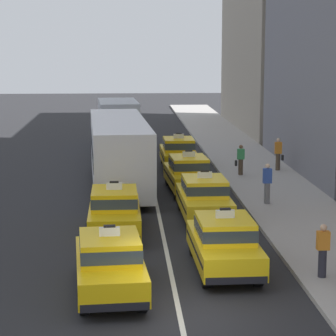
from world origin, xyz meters
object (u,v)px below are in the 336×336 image
Objects in this scene: taxi_left_second at (115,210)px; taxi_right_third at (188,173)px; taxi_left_nearest at (110,263)px; bus_left_third at (119,149)px; box_truck_left_fourth at (118,124)px; taxi_right_second at (204,197)px; pedestrian_near_crosswalk at (323,250)px; pedestrian_trailing at (278,154)px; taxi_right_fourth at (178,152)px; pedestrian_by_storefront at (267,183)px; pedestrian_mid_block at (240,160)px; taxi_right_nearest at (224,242)px.

taxi_right_third is (3.31, 7.22, 0.00)m from taxi_left_second.
taxi_left_nearest is 0.41× the size of bus_left_third.
box_truck_left_fourth is 18.08m from taxi_right_second.
taxi_left_nearest is at bearing -174.57° from pedestrian_near_crosswalk.
pedestrian_trailing is at bearing 64.68° from taxi_left_nearest.
taxi_right_second is 0.99× the size of taxi_right_third.
bus_left_third is at bearing -158.38° from pedestrian_trailing.
taxi_right_third is 1.02× the size of taxi_right_fourth.
pedestrian_by_storefront is (6.38, 10.19, 0.13)m from taxi_left_nearest.
pedestrian_mid_block is at bearing 59.35° from taxi_left_second.
taxi_left_second is at bearing -125.64° from pedestrian_trailing.
taxi_right_third is (3.37, 13.44, 0.00)m from taxi_left_nearest.
taxi_left_second is 5.53m from taxi_right_nearest.
pedestrian_by_storefront is at bearing -105.33° from pedestrian_trailing.
taxi_left_nearest is 3.86m from taxi_right_nearest.
taxi_left_second is 14.54m from pedestrian_trailing.
taxi_left_second is 0.40× the size of bus_left_third.
taxi_left_nearest is 2.98× the size of pedestrian_near_crosswalk.
taxi_right_third is 2.97× the size of pedestrian_near_crosswalk.
pedestrian_near_crosswalk is 0.92× the size of pedestrian_trailing.
pedestrian_mid_block is at bearing 90.47° from pedestrian_by_storefront.
taxi_left_nearest is 1.02× the size of taxi_right_nearest.
pedestrian_trailing is (5.17, 4.60, 0.12)m from taxi_right_third.
pedestrian_near_crosswalk is (6.04, -25.34, -0.84)m from box_truck_left_fourth.
pedestrian_trailing is (8.49, -7.89, -0.78)m from box_truck_left_fourth.
box_truck_left_fourth is 11.12m from pedestrian_mid_block.
box_truck_left_fourth is 4.19× the size of pedestrian_by_storefront.
bus_left_third is 7.38m from taxi_right_second.
taxi_right_nearest is 8.89m from pedestrian_by_storefront.
taxi_left_second is 1.00× the size of taxi_right_fourth.
pedestrian_by_storefront is at bearing -47.15° from taxi_right_third.
pedestrian_mid_block is at bearing 69.36° from taxi_left_nearest.
pedestrian_mid_block is (6.33, 16.79, 0.04)m from taxi_left_nearest.
taxi_right_second is 2.98× the size of pedestrian_mid_block.
taxi_right_third is (-0.04, 11.62, 0.00)m from taxi_right_nearest.
taxi_right_third is at bearing 101.92° from pedestrian_near_crosswalk.
taxi_left_nearest is 13.85m from taxi_right_third.
pedestrian_mid_block is (2.81, 8.59, 0.04)m from taxi_right_second.
taxi_left_nearest is at bearing -90.55° from taxi_left_second.
taxi_left_nearest reaches higher than pedestrian_near_crosswalk.
taxi_left_second is at bearing 89.45° from taxi_left_nearest.
taxi_right_third is (-0.15, 5.23, 0.00)m from taxi_right_second.
box_truck_left_fourth reaches higher than taxi_right_second.
pedestrian_trailing is (8.36, 3.31, -0.82)m from bus_left_third.
taxi_right_nearest is 2.71× the size of pedestrian_by_storefront.
pedestrian_trailing is at bearing 21.62° from bus_left_third.
taxi_right_second and taxi_right_third have the same top height.
taxi_right_nearest and taxi_right_fourth have the same top height.
taxi_left_second is 3.98m from taxi_right_second.
taxi_right_nearest is at bearing 155.21° from pedestrian_near_crosswalk.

